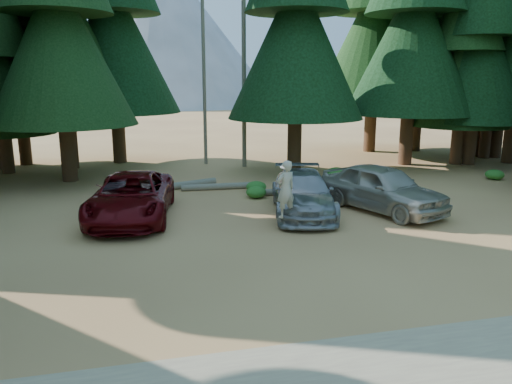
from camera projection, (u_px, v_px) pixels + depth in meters
ground at (322, 251)px, 14.54m from camera, size 160.00×160.00×0.00m
gravel_strip at (460, 379)px, 8.38m from camera, size 26.00×3.50×0.01m
forest_belt_north at (229, 166)px, 28.76m from camera, size 36.00×7.00×22.00m
snag_front at (244, 58)px, 27.12m from camera, size 0.24×0.24×12.00m
snag_back at (204, 77)px, 28.32m from camera, size 0.20×0.20×10.00m
mountain_peak at (145, 36)px, 94.75m from camera, size 48.00×50.00×28.00m
red_pickup at (131, 197)px, 17.76m from camera, size 3.48×6.12×1.61m
silver_minivan_center at (303, 193)px, 18.50m from camera, size 3.27×5.62×1.53m
silver_minivan_right at (382, 188)px, 18.84m from camera, size 3.86×5.60×1.77m
frisbee_player at (286, 189)px, 16.15m from camera, size 0.80×0.65×1.89m
log_left at (172, 186)px, 22.49m from camera, size 4.26×1.84×0.32m
log_mid at (220, 186)px, 22.56m from camera, size 3.50×0.42×0.29m
log_right at (314, 190)px, 21.79m from camera, size 4.42×0.46×0.28m
shrub_far_left at (161, 184)px, 22.57m from camera, size 0.91×0.91×0.50m
shrub_left at (154, 189)px, 21.57m from camera, size 0.92×0.92×0.51m
shrub_center_left at (256, 192)px, 21.01m from camera, size 0.86×0.86×0.47m
shrub_center_right at (256, 187)px, 22.01m from camera, size 0.89×0.89×0.49m
shrub_right at (337, 173)px, 24.99m from camera, size 1.03×1.03×0.57m
shrub_far_right at (336, 179)px, 23.40m from camera, size 1.15×1.15×0.63m
shrub_edge_east at (495, 175)px, 24.77m from camera, size 0.90×0.90×0.50m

